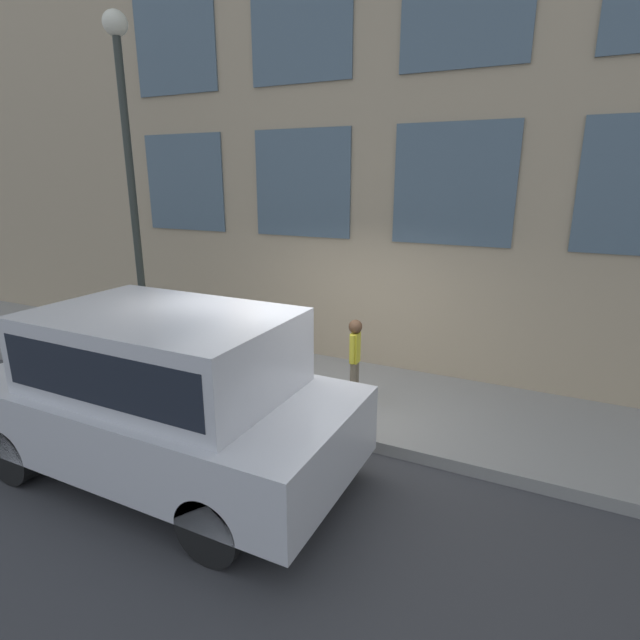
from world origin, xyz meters
TOP-DOWN VIEW (x-y plane):
  - ground_plane at (0.00, 0.00)m, footprint 80.00×80.00m
  - sidewalk at (1.21, 0.00)m, footprint 2.41×60.00m
  - building_facade at (2.56, 0.00)m, footprint 0.33×40.00m
  - fire_hydrant at (0.59, 0.54)m, footprint 0.28×0.41m
  - person at (0.97, -0.35)m, footprint 0.29×0.19m
  - parked_truck_silver_near at (-1.38, 0.91)m, footprint 1.95×4.26m
  - street_lamp at (0.94, 3.49)m, footprint 0.36×0.36m

SIDE VIEW (x-z plane):
  - ground_plane at x=0.00m, z-range 0.00..0.00m
  - sidewalk at x=1.21m, z-range 0.00..0.15m
  - fire_hydrant at x=0.59m, z-range 0.16..0.82m
  - person at x=0.97m, z-range 0.27..1.45m
  - parked_truck_silver_near at x=-1.38m, z-range 0.11..1.97m
  - street_lamp at x=0.94m, z-range 0.81..6.17m
  - building_facade at x=2.56m, z-range 0.00..10.56m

